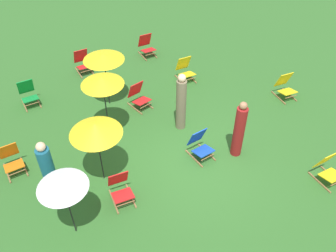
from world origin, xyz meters
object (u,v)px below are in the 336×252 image
at_px(person_2, 181,103).
at_px(person_0, 239,130).
at_px(deckchair_11, 285,87).
at_px(umbrella_3, 95,129).
at_px(deckchair_7, 121,188).
at_px(umbrella_2, 62,183).
at_px(deckchair_6, 11,159).
at_px(deckchair_2, 147,46).
at_px(deckchair_1, 83,62).
at_px(deckchair_5, 28,94).
at_px(umbrella_0, 102,81).
at_px(person_1, 50,174).
at_px(deckchair_10, 185,70).
at_px(deckchair_3, 139,96).
at_px(deckchair_9, 328,169).
at_px(umbrella_1, 103,57).
at_px(deckchair_4, 200,145).

bearing_deg(person_2, person_0, 79.59).
distance_m(deckchair_11, person_2, 3.79).
bearing_deg(umbrella_3, deckchair_7, -89.35).
bearing_deg(umbrella_2, deckchair_6, 97.78).
bearing_deg(deckchair_2, deckchair_11, -58.04).
xyz_separation_m(deckchair_1, deckchair_5, (-2.26, -0.60, 0.00)).
distance_m(umbrella_0, person_1, 2.70).
relative_size(deckchair_1, deckchair_2, 1.00).
bearing_deg(deckchair_7, deckchair_2, 64.20).
distance_m(deckchair_10, deckchair_11, 3.36).
height_order(deckchair_3, umbrella_0, umbrella_0).
bearing_deg(deckchair_7, umbrella_0, 80.84).
relative_size(deckchair_2, deckchair_9, 1.00).
height_order(deckchair_10, umbrella_3, umbrella_3).
bearing_deg(deckchair_9, person_1, 157.51).
xyz_separation_m(deckchair_11, person_1, (-7.68, 0.80, 0.52)).
relative_size(deckchair_6, umbrella_2, 0.46).
relative_size(umbrella_0, umbrella_1, 1.10).
bearing_deg(person_0, deckchair_3, -55.41).
bearing_deg(deckchair_3, person_0, -78.65).
height_order(deckchair_6, deckchair_9, same).
height_order(umbrella_1, person_0, umbrella_1).
relative_size(deckchair_11, umbrella_1, 0.48).
height_order(deckchair_9, umbrella_2, umbrella_2).
bearing_deg(deckchair_5, deckchair_10, -14.17).
distance_m(deckchair_11, umbrella_1, 5.84).
height_order(umbrella_2, person_0, umbrella_2).
height_order(deckchair_4, umbrella_0, umbrella_0).
distance_m(umbrella_0, person_0, 3.77).
distance_m(deckchair_4, person_1, 3.88).
bearing_deg(deckchair_10, deckchair_7, -134.99).
relative_size(deckchair_6, umbrella_3, 0.45).
distance_m(deckchair_2, umbrella_1, 3.51).
distance_m(deckchair_7, umbrella_1, 4.06).
xyz_separation_m(deckchair_1, person_0, (1.22, -6.28, 0.46)).
height_order(deckchair_5, person_0, person_0).
height_order(deckchair_2, deckchair_11, same).
height_order(deckchair_4, deckchair_7, same).
bearing_deg(deckchair_7, umbrella_2, -158.87).
distance_m(deckchair_7, deckchair_10, 5.44).
height_order(umbrella_1, person_1, person_1).
xyz_separation_m(deckchair_9, umbrella_3, (-4.39, 3.54, 1.33)).
distance_m(deckchair_1, umbrella_1, 2.59).
xyz_separation_m(deckchair_2, deckchair_6, (-6.19, -2.58, 0.00)).
xyz_separation_m(deckchair_2, deckchair_3, (-2.08, -2.41, 0.00)).
height_order(deckchair_9, person_0, person_0).
xyz_separation_m(umbrella_3, person_2, (2.82, 0.30, -0.82)).
bearing_deg(deckchair_6, umbrella_1, 21.48).
distance_m(deckchair_7, person_1, 1.65).
distance_m(deckchair_4, deckchair_9, 3.26).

